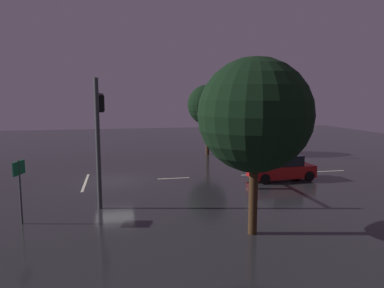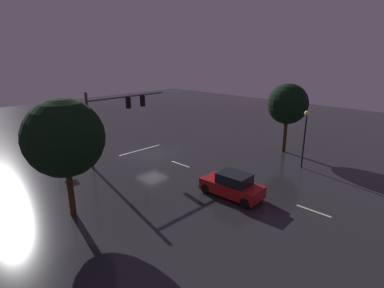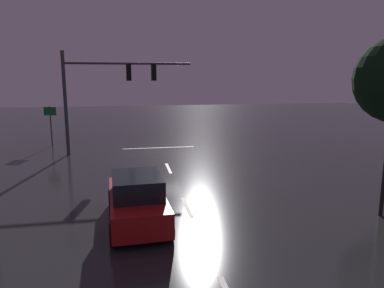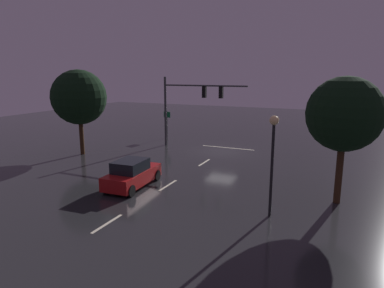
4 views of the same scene
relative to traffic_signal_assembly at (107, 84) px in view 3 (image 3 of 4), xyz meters
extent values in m
plane|color=#232326|center=(-3.29, 0.64, -4.47)|extent=(80.00, 80.00, 0.00)
cylinder|color=#383A3D|center=(2.59, 0.01, -1.23)|extent=(0.22, 0.22, 6.48)
cylinder|color=#383A3D|center=(-1.37, 0.01, 1.25)|extent=(7.91, 0.14, 0.14)
cube|color=black|center=(-1.37, 0.01, 0.68)|extent=(0.32, 0.36, 1.00)
sphere|color=black|center=(-1.37, -0.18, 1.00)|extent=(0.20, 0.20, 0.20)
sphere|color=black|center=(-1.37, -0.18, 0.68)|extent=(0.20, 0.20, 0.20)
sphere|color=#19F24C|center=(-1.37, -0.18, 0.36)|extent=(0.20, 0.20, 0.20)
cube|color=black|center=(-2.95, 0.01, 0.68)|extent=(0.32, 0.36, 1.00)
sphere|color=black|center=(-2.95, -0.18, 1.00)|extent=(0.20, 0.20, 0.20)
sphere|color=black|center=(-2.95, -0.18, 0.68)|extent=(0.20, 0.20, 0.20)
sphere|color=#19F24C|center=(-2.95, -0.18, 0.36)|extent=(0.20, 0.20, 0.20)
cube|color=beige|center=(-3.29, 4.64, -4.46)|extent=(0.16, 2.20, 0.01)
cube|color=beige|center=(-3.29, 10.64, -4.46)|extent=(0.16, 2.20, 0.01)
cube|color=beige|center=(-3.29, -1.19, -4.46)|extent=(5.00, 0.16, 0.01)
cube|color=maroon|center=(-1.39, 11.69, -3.85)|extent=(2.02, 4.39, 0.80)
cube|color=black|center=(-1.40, 11.89, -3.11)|extent=(1.70, 2.18, 0.68)
cylinder|color=black|center=(-0.47, 10.13, -4.13)|extent=(0.25, 0.69, 0.68)
cylinder|color=black|center=(-2.15, 10.04, -4.13)|extent=(0.25, 0.69, 0.68)
cylinder|color=black|center=(-0.63, 13.33, -4.13)|extent=(0.25, 0.69, 0.68)
cylinder|color=black|center=(-2.31, 13.24, -4.13)|extent=(0.25, 0.69, 0.68)
sphere|color=#F9EFC6|center=(-0.63, 9.60, -3.80)|extent=(0.20, 0.20, 0.20)
sphere|color=#F9EFC6|center=(-1.93, 9.54, -3.80)|extent=(0.20, 0.20, 0.20)
cylinder|color=#383A3D|center=(4.20, -3.26, -3.04)|extent=(0.09, 0.09, 2.86)
cube|color=#0F6033|center=(4.20, -3.26, -1.96)|extent=(0.88, 0.31, 0.60)
camera|label=1|loc=(20.70, 0.99, 1.12)|focal=33.74mm
camera|label=2|loc=(14.22, 23.02, 5.02)|focal=28.56mm
camera|label=3|loc=(-1.14, 23.36, 0.41)|focal=33.35mm
camera|label=4|loc=(-12.87, 28.46, 2.39)|focal=31.90mm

